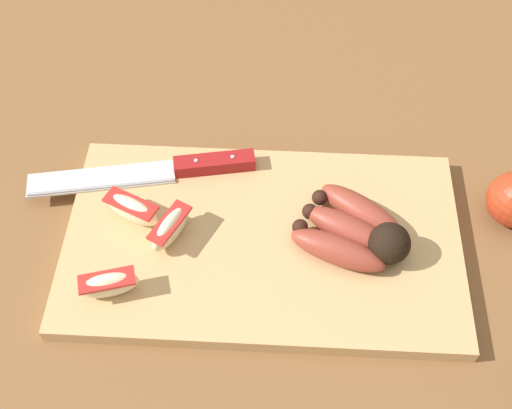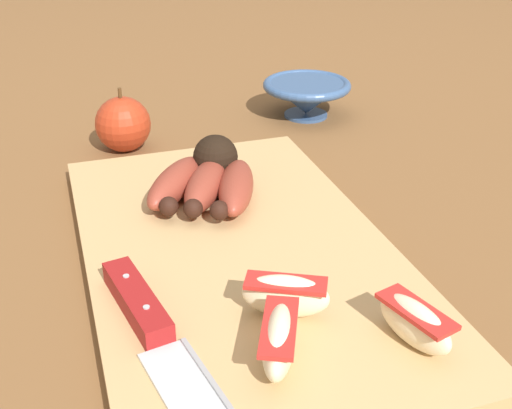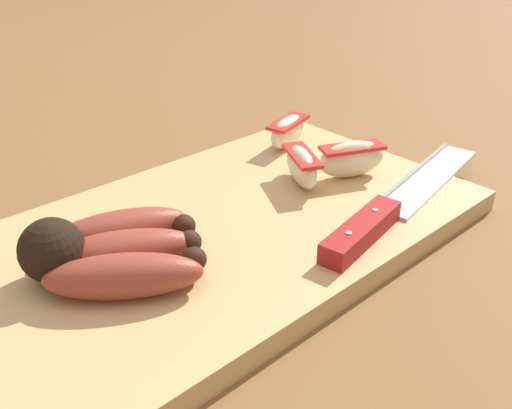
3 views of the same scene
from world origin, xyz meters
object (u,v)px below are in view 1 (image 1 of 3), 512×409
Objects in this scene: apple_wedge_near at (135,210)px; apple_wedge_far at (174,228)px; banana_bunch at (360,232)px; apple_wedge_middle at (112,285)px; chefs_knife at (179,169)px.

apple_wedge_far is at bearing -25.25° from apple_wedge_near.
apple_wedge_near is (-0.26, 0.02, 0.00)m from banana_bunch.
apple_wedge_near is 0.10m from apple_wedge_middle.
banana_bunch reaches higher than apple_wedge_far.
banana_bunch is at bearing -22.32° from chefs_knife.
apple_wedge_near is at bearing 176.33° from banana_bunch.
apple_wedge_far is at bearing -178.41° from banana_bunch.
banana_bunch is at bearing 1.59° from apple_wedge_far.
apple_wedge_near is (-0.04, -0.07, 0.01)m from chefs_knife.
apple_wedge_near reaches higher than apple_wedge_far.
banana_bunch is 0.50× the size of chefs_knife.
banana_bunch is 0.21m from apple_wedge_far.
apple_wedge_near is 1.05× the size of apple_wedge_middle.
chefs_knife is 4.11× the size of apple_wedge_middle.
apple_wedge_near is 0.05m from apple_wedge_far.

